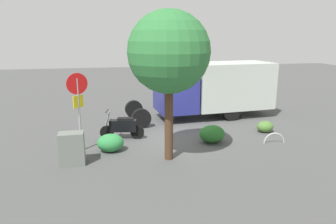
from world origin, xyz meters
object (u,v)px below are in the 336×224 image
object	(u,v)px
street_tree	(169,53)
utility_cabinet	(72,149)
box_truck_near	(214,87)
motorcycle	(123,127)
bike_rack_hoop	(274,143)
stop_sign	(78,100)

from	to	relation	value
street_tree	utility_cabinet	bearing A→B (deg)	-3.62
box_truck_near	motorcycle	world-z (taller)	box_truck_near
box_truck_near	motorcycle	size ratio (longest dim) A/B	4.25
motorcycle	bike_rack_hoop	xyz separation A→B (m)	(-5.83, 1.77, -0.52)
street_tree	stop_sign	bearing A→B (deg)	-25.68
street_tree	utility_cabinet	size ratio (longest dim) A/B	4.56
stop_sign	utility_cabinet	xyz separation A→B (m)	(0.21, 1.24, -1.37)
box_truck_near	stop_sign	distance (m)	7.44
street_tree	utility_cabinet	distance (m)	4.44
motorcycle	bike_rack_hoop	distance (m)	6.12
box_truck_near	bike_rack_hoop	xyz separation A→B (m)	(-0.97, 4.41, -1.57)
motorcycle	utility_cabinet	distance (m)	2.91
street_tree	box_truck_near	bearing A→B (deg)	-124.04
box_truck_near	bike_rack_hoop	distance (m)	4.78
stop_sign	bike_rack_hoop	world-z (taller)	stop_sign
box_truck_near	bike_rack_hoop	size ratio (longest dim) A/B	8.97
bike_rack_hoop	stop_sign	bearing A→B (deg)	-5.62
box_truck_near	street_tree	distance (m)	6.51
box_truck_near	street_tree	world-z (taller)	street_tree
box_truck_near	utility_cabinet	size ratio (longest dim) A/B	6.98
stop_sign	street_tree	size ratio (longest dim) A/B	0.58
motorcycle	street_tree	bearing A→B (deg)	130.72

